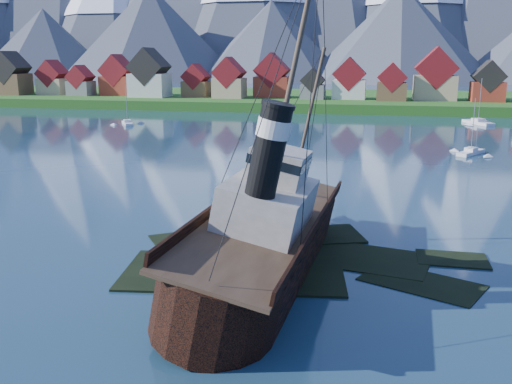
% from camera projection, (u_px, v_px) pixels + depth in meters
% --- Properties ---
extents(ground, '(1400.00, 1400.00, 0.00)m').
position_uv_depth(ground, '(274.00, 267.00, 48.19)').
color(ground, '#1A354A').
rests_on(ground, ground).
extents(shoal, '(31.71, 21.24, 1.14)m').
position_uv_depth(shoal, '(298.00, 264.00, 49.96)').
color(shoal, black).
rests_on(shoal, ground).
extents(shore_bank, '(600.00, 80.00, 3.20)m').
position_uv_depth(shore_bank, '(356.00, 104.00, 209.86)').
color(shore_bank, '#1B4A15').
rests_on(shore_bank, ground).
extents(seawall, '(600.00, 2.50, 2.00)m').
position_uv_depth(seawall, '(351.00, 114.00, 173.72)').
color(seawall, '#3F3D38').
rests_on(seawall, ground).
extents(town, '(250.96, 16.69, 17.30)m').
position_uv_depth(town, '(258.00, 80.00, 197.53)').
color(town, maroon).
rests_on(town, ground).
extents(tugboat_wreck, '(7.83, 33.75, 26.75)m').
position_uv_depth(tugboat_wreck, '(261.00, 230.00, 47.24)').
color(tugboat_wreck, black).
rests_on(tugboat_wreck, ground).
extents(sailboat_c, '(5.91, 7.83, 10.29)m').
position_uv_depth(sailboat_c, '(127.00, 124.00, 147.68)').
color(sailboat_c, silver).
rests_on(sailboat_c, ground).
extents(sailboat_d, '(5.79, 7.53, 10.52)m').
position_uv_depth(sailboat_d, '(471.00, 153.00, 103.14)').
color(sailboat_d, silver).
rests_on(sailboat_d, ground).
extents(sailboat_e, '(7.05, 10.65, 12.26)m').
position_uv_depth(sailboat_e, '(478.00, 123.00, 148.61)').
color(sailboat_e, silver).
rests_on(sailboat_e, ground).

